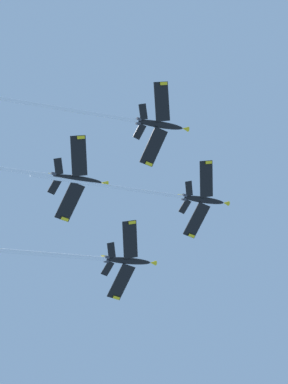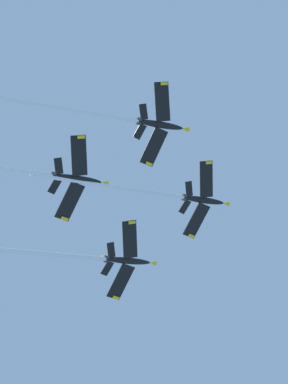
{
  "view_description": "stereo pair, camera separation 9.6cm",
  "coord_description": "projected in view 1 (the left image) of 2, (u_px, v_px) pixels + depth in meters",
  "views": [
    {
      "loc": [
        -21.67,
        44.23,
        1.98
      ],
      "look_at": [
        -19.52,
        22.11,
        156.65
      ],
      "focal_mm": 62.16,
      "sensor_mm": 36.0,
      "label": 1
    },
    {
      "loc": [
        -21.57,
        44.24,
        1.98
      ],
      "look_at": [
        -19.52,
        22.11,
        156.65
      ],
      "focal_mm": 62.16,
      "sensor_mm": 36.0,
      "label": 2
    }
  ],
  "objects": [
    {
      "name": "jet_left_wing",
      "position": [
        79.0,
        257.0,
        152.66
      ],
      "size": [
        47.8,
        22.77,
        24.83
      ],
      "color": "black"
    },
    {
      "name": "jet_slot",
      "position": [
        47.0,
        175.0,
        145.16
      ],
      "size": [
        39.35,
        20.17,
        21.2
      ],
      "color": "black"
    },
    {
      "name": "jet_lead",
      "position": [
        172.0,
        195.0,
        159.97
      ],
      "size": [
        45.45,
        22.38,
        24.54
      ],
      "color": "black"
    },
    {
      "name": "jet_right_wing",
      "position": [
        128.0,
        120.0,
        149.82
      ],
      "size": [
        43.1,
        20.27,
        22.49
      ],
      "color": "black"
    }
  ]
}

